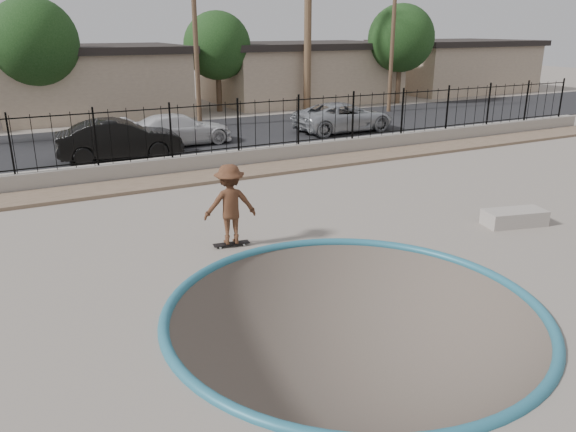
# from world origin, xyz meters

# --- Properties ---
(ground) EXTENTS (120.00, 120.00, 2.20)m
(ground) POSITION_xyz_m (0.00, 12.00, -1.10)
(ground) COLOR gray
(ground) RESTS_ON ground
(bowl_pit) EXTENTS (6.84, 6.84, 1.80)m
(bowl_pit) POSITION_xyz_m (0.00, -1.00, 0.00)
(bowl_pit) COLOR #4D453B
(bowl_pit) RESTS_ON ground
(coping_ring) EXTENTS (7.04, 7.04, 0.20)m
(coping_ring) POSITION_xyz_m (0.00, -1.00, 0.00)
(coping_ring) COLOR #286C85
(coping_ring) RESTS_ON ground
(rock_strip) EXTENTS (42.00, 1.60, 0.11)m
(rock_strip) POSITION_xyz_m (0.00, 9.20, 0.06)
(rock_strip) COLOR #866E58
(rock_strip) RESTS_ON ground
(retaining_wall) EXTENTS (42.00, 0.45, 0.60)m
(retaining_wall) POSITION_xyz_m (0.00, 10.30, 0.30)
(retaining_wall) COLOR gray
(retaining_wall) RESTS_ON ground
(fence) EXTENTS (40.00, 0.04, 1.80)m
(fence) POSITION_xyz_m (0.00, 10.30, 1.50)
(fence) COLOR black
(fence) RESTS_ON retaining_wall
(street) EXTENTS (90.00, 8.00, 0.04)m
(street) POSITION_xyz_m (0.00, 17.00, 0.02)
(street) COLOR black
(street) RESTS_ON ground
(house_center) EXTENTS (10.60, 8.60, 3.90)m
(house_center) POSITION_xyz_m (0.00, 26.50, 1.97)
(house_center) COLOR tan
(house_center) RESTS_ON ground
(house_east) EXTENTS (12.60, 8.60, 3.90)m
(house_east) POSITION_xyz_m (14.00, 26.50, 1.97)
(house_east) COLOR tan
(house_east) RESTS_ON ground
(house_east_far) EXTENTS (11.60, 8.60, 3.90)m
(house_east_far) POSITION_xyz_m (28.00, 26.50, 1.97)
(house_east_far) COLOR tan
(house_east_far) RESTS_ON ground
(utility_pole_mid) EXTENTS (1.70, 0.24, 9.50)m
(utility_pole_mid) POSITION_xyz_m (4.00, 19.00, 4.96)
(utility_pole_mid) COLOR #473323
(utility_pole_mid) RESTS_ON ground
(utility_pole_right) EXTENTS (1.70, 0.24, 9.00)m
(utility_pole_right) POSITION_xyz_m (16.00, 19.00, 4.70)
(utility_pole_right) COLOR #473323
(utility_pole_right) RESTS_ON ground
(street_tree_left) EXTENTS (4.32, 4.32, 6.36)m
(street_tree_left) POSITION_xyz_m (-3.00, 23.00, 4.19)
(street_tree_left) COLOR #473323
(street_tree_left) RESTS_ON ground
(street_tree_mid) EXTENTS (3.96, 3.96, 5.83)m
(street_tree_mid) POSITION_xyz_m (7.00, 24.00, 3.84)
(street_tree_mid) COLOR #473323
(street_tree_mid) RESTS_ON ground
(street_tree_right) EXTENTS (4.32, 4.32, 6.36)m
(street_tree_right) POSITION_xyz_m (19.00, 22.00, 4.19)
(street_tree_right) COLOR #473323
(street_tree_right) RESTS_ON ground
(skater) EXTENTS (1.33, 0.92, 1.88)m
(skater) POSITION_xyz_m (-0.78, 3.00, 0.94)
(skater) COLOR brown
(skater) RESTS_ON ground
(skateboard) EXTENTS (0.88, 0.33, 0.07)m
(skateboard) POSITION_xyz_m (-0.78, 3.00, 0.06)
(skateboard) COLOR black
(skateboard) RESTS_ON ground
(concrete_ledge) EXTENTS (1.72, 1.07, 0.40)m
(concrete_ledge) POSITION_xyz_m (6.34, 0.97, 0.20)
(concrete_ledge) COLOR #A0978E
(concrete_ledge) RESTS_ON ground
(car_b) EXTENTS (4.77, 2.02, 1.53)m
(car_b) POSITION_xyz_m (-1.15, 13.40, 0.80)
(car_b) COLOR black
(car_b) RESTS_ON street
(car_c) EXTENTS (4.75, 2.22, 1.34)m
(car_c) POSITION_xyz_m (1.71, 15.00, 0.71)
(car_c) COLOR silver
(car_c) RESTS_ON street
(car_d) EXTENTS (5.08, 2.39, 1.41)m
(car_d) POSITION_xyz_m (9.82, 14.50, 0.74)
(car_d) COLOR #9FA2A8
(car_d) RESTS_ON street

